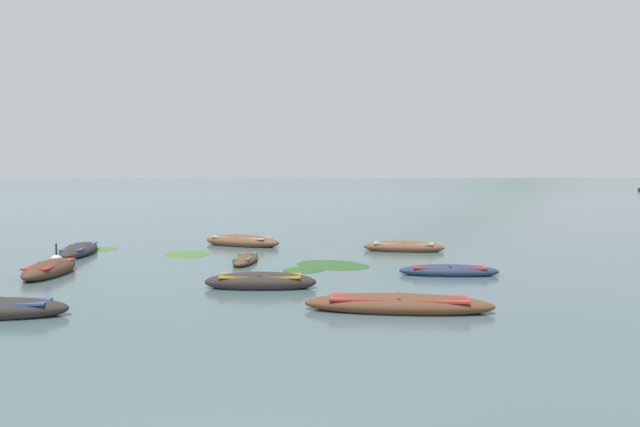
{
  "coord_description": "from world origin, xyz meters",
  "views": [
    {
      "loc": [
        0.78,
        -6.36,
        3.16
      ],
      "look_at": [
        3.18,
        33.83,
        0.7
      ],
      "focal_mm": 34.74,
      "sensor_mm": 36.0,
      "label": 1
    }
  ],
  "objects_px": {
    "rowboat_0": "(50,269)",
    "rowboat_5": "(404,247)",
    "rowboat_2": "(449,271)",
    "rowboat_1": "(79,250)",
    "rowboat_7": "(260,282)",
    "rowboat_4": "(246,259)",
    "mooring_buoy": "(57,261)",
    "rowboat_8": "(242,241)",
    "rowboat_3": "(399,304)"
  },
  "relations": [
    {
      "from": "rowboat_8",
      "to": "rowboat_3",
      "type": "bearing_deg",
      "value": -71.87
    },
    {
      "from": "rowboat_4",
      "to": "rowboat_7",
      "type": "distance_m",
      "value": 5.35
    },
    {
      "from": "rowboat_0",
      "to": "rowboat_4",
      "type": "relative_size",
      "value": 1.09
    },
    {
      "from": "rowboat_0",
      "to": "rowboat_7",
      "type": "relative_size",
      "value": 1.07
    },
    {
      "from": "rowboat_0",
      "to": "mooring_buoy",
      "type": "relative_size",
      "value": 3.99
    },
    {
      "from": "rowboat_2",
      "to": "rowboat_5",
      "type": "height_order",
      "value": "rowboat_5"
    },
    {
      "from": "rowboat_4",
      "to": "rowboat_0",
      "type": "bearing_deg",
      "value": -157.41
    },
    {
      "from": "rowboat_1",
      "to": "mooring_buoy",
      "type": "height_order",
      "value": "mooring_buoy"
    },
    {
      "from": "rowboat_2",
      "to": "rowboat_5",
      "type": "bearing_deg",
      "value": 91.92
    },
    {
      "from": "rowboat_1",
      "to": "rowboat_7",
      "type": "height_order",
      "value": "rowboat_7"
    },
    {
      "from": "rowboat_7",
      "to": "rowboat_1",
      "type": "bearing_deg",
      "value": 133.47
    },
    {
      "from": "rowboat_2",
      "to": "rowboat_5",
      "type": "distance_m",
      "value": 6.34
    },
    {
      "from": "rowboat_7",
      "to": "rowboat_4",
      "type": "bearing_deg",
      "value": 97.87
    },
    {
      "from": "rowboat_0",
      "to": "mooring_buoy",
      "type": "height_order",
      "value": "mooring_buoy"
    },
    {
      "from": "rowboat_2",
      "to": "rowboat_4",
      "type": "relative_size",
      "value": 1.03
    },
    {
      "from": "rowboat_1",
      "to": "rowboat_7",
      "type": "bearing_deg",
      "value": -46.53
    },
    {
      "from": "rowboat_0",
      "to": "rowboat_5",
      "type": "relative_size",
      "value": 0.97
    },
    {
      "from": "rowboat_1",
      "to": "rowboat_5",
      "type": "distance_m",
      "value": 13.28
    },
    {
      "from": "rowboat_3",
      "to": "rowboat_8",
      "type": "distance_m",
      "value": 14.6
    },
    {
      "from": "rowboat_3",
      "to": "rowboat_4",
      "type": "xyz_separation_m",
      "value": [
        -4.06,
        8.49,
        -0.04
      ]
    },
    {
      "from": "rowboat_3",
      "to": "rowboat_8",
      "type": "xyz_separation_m",
      "value": [
        -4.54,
        13.87,
        0.04
      ]
    },
    {
      "from": "rowboat_3",
      "to": "rowboat_4",
      "type": "bearing_deg",
      "value": 115.56
    },
    {
      "from": "rowboat_1",
      "to": "rowboat_4",
      "type": "height_order",
      "value": "rowboat_1"
    },
    {
      "from": "rowboat_0",
      "to": "rowboat_5",
      "type": "xyz_separation_m",
      "value": [
        12.51,
        5.5,
        -0.01
      ]
    },
    {
      "from": "rowboat_1",
      "to": "rowboat_8",
      "type": "distance_m",
      "value": 6.91
    },
    {
      "from": "mooring_buoy",
      "to": "rowboat_3",
      "type": "bearing_deg",
      "value": -37.97
    },
    {
      "from": "rowboat_3",
      "to": "mooring_buoy",
      "type": "relative_size",
      "value": 5.25
    },
    {
      "from": "rowboat_4",
      "to": "rowboat_7",
      "type": "bearing_deg",
      "value": -82.13
    },
    {
      "from": "rowboat_0",
      "to": "rowboat_5",
      "type": "bearing_deg",
      "value": 23.74
    },
    {
      "from": "rowboat_4",
      "to": "rowboat_8",
      "type": "bearing_deg",
      "value": 95.13
    },
    {
      "from": "rowboat_1",
      "to": "rowboat_8",
      "type": "bearing_deg",
      "value": 22.97
    },
    {
      "from": "rowboat_1",
      "to": "rowboat_7",
      "type": "distance_m",
      "value": 11.01
    },
    {
      "from": "rowboat_2",
      "to": "rowboat_5",
      "type": "relative_size",
      "value": 0.92
    },
    {
      "from": "rowboat_5",
      "to": "rowboat_7",
      "type": "height_order",
      "value": "rowboat_7"
    },
    {
      "from": "rowboat_4",
      "to": "mooring_buoy",
      "type": "bearing_deg",
      "value": -179.61
    },
    {
      "from": "rowboat_3",
      "to": "rowboat_4",
      "type": "relative_size",
      "value": 1.43
    },
    {
      "from": "rowboat_0",
      "to": "rowboat_3",
      "type": "height_order",
      "value": "rowboat_0"
    },
    {
      "from": "rowboat_0",
      "to": "rowboat_4",
      "type": "distance_m",
      "value": 6.58
    },
    {
      "from": "rowboat_1",
      "to": "rowboat_5",
      "type": "relative_size",
      "value": 1.14
    },
    {
      "from": "rowboat_1",
      "to": "rowboat_2",
      "type": "distance_m",
      "value": 14.78
    },
    {
      "from": "rowboat_1",
      "to": "rowboat_3",
      "type": "height_order",
      "value": "rowboat_1"
    },
    {
      "from": "rowboat_1",
      "to": "rowboat_3",
      "type": "relative_size",
      "value": 0.89
    },
    {
      "from": "rowboat_0",
      "to": "rowboat_1",
      "type": "xyz_separation_m",
      "value": [
        -0.77,
        5.22,
        -0.01
      ]
    },
    {
      "from": "rowboat_1",
      "to": "rowboat_2",
      "type": "xyz_separation_m",
      "value": [
        13.48,
        -6.05,
        -0.03
      ]
    },
    {
      "from": "rowboat_0",
      "to": "rowboat_3",
      "type": "bearing_deg",
      "value": -30.44
    },
    {
      "from": "rowboat_4",
      "to": "mooring_buoy",
      "type": "height_order",
      "value": "mooring_buoy"
    },
    {
      "from": "rowboat_8",
      "to": "rowboat_1",
      "type": "bearing_deg",
      "value": -157.03
    },
    {
      "from": "rowboat_0",
      "to": "rowboat_7",
      "type": "height_order",
      "value": "rowboat_0"
    },
    {
      "from": "mooring_buoy",
      "to": "rowboat_0",
      "type": "bearing_deg",
      "value": -74.73
    },
    {
      "from": "rowboat_1",
      "to": "rowboat_0",
      "type": "bearing_deg",
      "value": -81.66
    }
  ]
}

